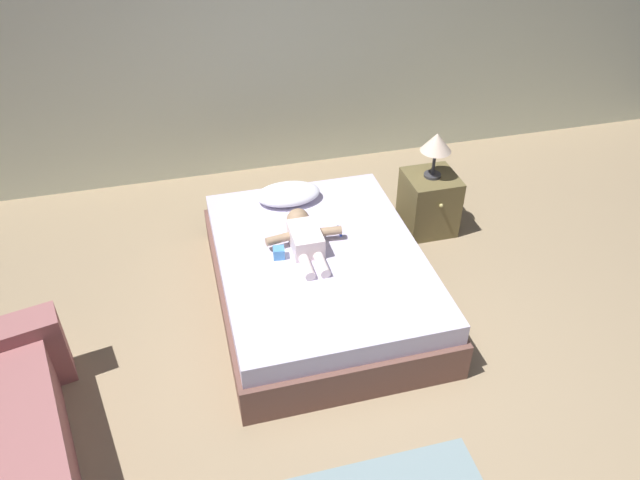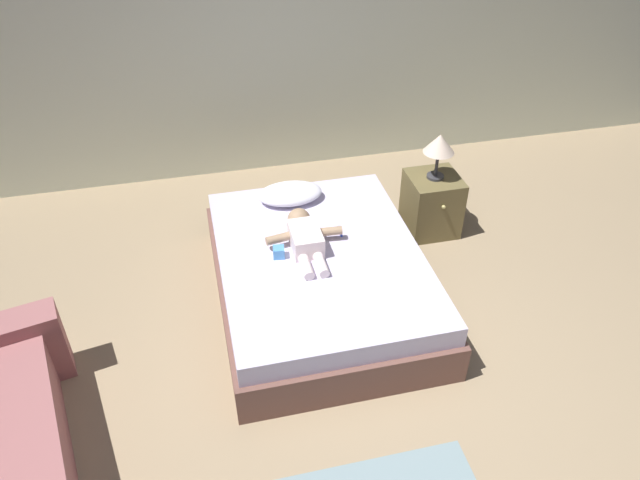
{
  "view_description": "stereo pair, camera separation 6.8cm",
  "coord_description": "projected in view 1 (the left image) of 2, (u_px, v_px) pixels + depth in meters",
  "views": [
    {
      "loc": [
        -0.99,
        -1.88,
        2.81
      ],
      "look_at": [
        -0.22,
        1.08,
        0.51
      ],
      "focal_mm": 33.91,
      "sensor_mm": 36.0,
      "label": 1
    },
    {
      "loc": [
        -0.92,
        -1.89,
        2.81
      ],
      "look_at": [
        -0.22,
        1.08,
        0.51
      ],
      "focal_mm": 33.91,
      "sensor_mm": 36.0,
      "label": 2
    }
  ],
  "objects": [
    {
      "name": "ground_plane",
      "position": [
        407.0,
        421.0,
        3.34
      ],
      "size": [
        8.0,
        8.0,
        0.0
      ],
      "primitive_type": "plane",
      "color": "#9C8564"
    },
    {
      "name": "lamp",
      "position": [
        436.0,
        144.0,
        4.36
      ],
      "size": [
        0.23,
        0.23,
        0.35
      ],
      "color": "#333338",
      "rests_on": "nightstand"
    },
    {
      "name": "toy_block",
      "position": [
        279.0,
        253.0,
        3.82
      ],
      "size": [
        0.08,
        0.08,
        0.07
      ],
      "color": "#5099DE",
      "rests_on": "bed"
    },
    {
      "name": "baby",
      "position": [
        304.0,
        236.0,
        3.91
      ],
      "size": [
        0.51,
        0.62,
        0.16
      ],
      "color": "white",
      "rests_on": "bed"
    },
    {
      "name": "wall_behind_bed",
      "position": [
        286.0,
        7.0,
        4.82
      ],
      "size": [
        8.0,
        0.12,
        2.8
      ],
      "primitive_type": "cube",
      "color": "silver",
      "rests_on": "ground_plane"
    },
    {
      "name": "pillow",
      "position": [
        288.0,
        194.0,
        4.34
      ],
      "size": [
        0.46,
        0.3,
        0.11
      ],
      "color": "white",
      "rests_on": "bed"
    },
    {
      "name": "toothbrush",
      "position": [
        339.0,
        230.0,
        4.07
      ],
      "size": [
        0.02,
        0.12,
        0.02
      ],
      "color": "blue",
      "rests_on": "bed"
    },
    {
      "name": "bed",
      "position": [
        320.0,
        277.0,
        4.01
      ],
      "size": [
        1.34,
        1.78,
        0.41
      ],
      "color": "brown",
      "rests_on": "ground_plane"
    },
    {
      "name": "nightstand",
      "position": [
        429.0,
        202.0,
        4.66
      ],
      "size": [
        0.38,
        0.41,
        0.47
      ],
      "color": "brown",
      "rests_on": "ground_plane"
    }
  ]
}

